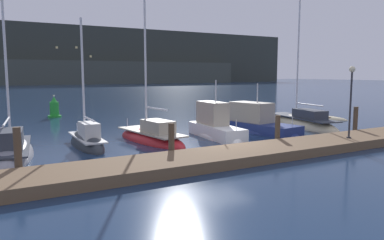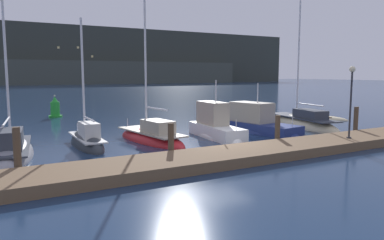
{
  "view_description": "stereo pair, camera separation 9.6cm",
  "coord_description": "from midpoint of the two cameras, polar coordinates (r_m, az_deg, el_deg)",
  "views": [
    {
      "loc": [
        -10.64,
        -15.57,
        3.88
      ],
      "look_at": [
        0.0,
        3.32,
        1.2
      ],
      "focal_mm": 35.0,
      "sensor_mm": 36.0,
      "label": 1
    },
    {
      "loc": [
        -10.55,
        -15.61,
        3.88
      ],
      "look_at": [
        0.0,
        3.32,
        1.2
      ],
      "focal_mm": 35.0,
      "sensor_mm": 36.0,
      "label": 2
    }
  ],
  "objects": [
    {
      "name": "ground_plane",
      "position": [
        19.24,
        4.72,
        -4.61
      ],
      "size": [
        400.0,
        400.0,
        0.0
      ],
      "primitive_type": "plane",
      "color": "#192D4C"
    },
    {
      "name": "motorboat_berth_5",
      "position": [
        25.62,
        9.72,
        -0.97
      ],
      "size": [
        3.21,
        6.8,
        3.77
      ],
      "color": "navy",
      "rests_on": "ground"
    },
    {
      "name": "sailboat_berth_2",
      "position": [
        21.05,
        -15.81,
        -3.5
      ],
      "size": [
        1.43,
        5.29,
        7.65
      ],
      "color": "#2D3338",
      "rests_on": "ground"
    },
    {
      "name": "sailboat_berth_6",
      "position": [
        28.79,
        16.24,
        -0.74
      ],
      "size": [
        3.31,
        8.25,
        11.47
      ],
      "color": "beige",
      "rests_on": "ground"
    },
    {
      "name": "mooring_pile_2",
      "position": [
        20.71,
        12.77,
        -1.58
      ],
      "size": [
        0.28,
        0.28,
        1.67
      ],
      "primitive_type": "cylinder",
      "color": "#4C3D2D",
      "rests_on": "ground"
    },
    {
      "name": "mooring_pile_1",
      "position": [
        17.14,
        -3.32,
        -3.22
      ],
      "size": [
        0.28,
        0.28,
        1.66
      ],
      "primitive_type": "cylinder",
      "color": "#4C3D2D",
      "rests_on": "ground"
    },
    {
      "name": "dock",
      "position": [
        17.55,
        8.56,
        -5.05
      ],
      "size": [
        25.51,
        2.8,
        0.45
      ],
      "primitive_type": "cube",
      "color": "brown",
      "rests_on": "ground"
    },
    {
      "name": "channel_buoy",
      "position": [
        35.84,
        -20.31,
        1.61
      ],
      "size": [
        1.18,
        1.18,
        2.0
      ],
      "color": "green",
      "rests_on": "ground"
    },
    {
      "name": "mooring_pile_0",
      "position": [
        15.47,
        -25.17,
        -4.52
      ],
      "size": [
        0.28,
        0.28,
        1.92
      ],
      "primitive_type": "cylinder",
      "color": "#4C3D2D",
      "rests_on": "ground"
    },
    {
      "name": "dock_lamppost",
      "position": [
        21.56,
        22.98,
        4.22
      ],
      "size": [
        0.32,
        0.32,
        3.83
      ],
      "color": "#2D2D33",
      "rests_on": "dock"
    },
    {
      "name": "sailboat_berth_3",
      "position": [
        21.81,
        -6.31,
        -2.86
      ],
      "size": [
        2.72,
        6.58,
        9.93
      ],
      "color": "red",
      "rests_on": "ground"
    },
    {
      "name": "motorboat_berth_4",
      "position": [
        23.01,
        3.49,
        -1.75
      ],
      "size": [
        2.02,
        5.53,
        4.17
      ],
      "color": "white",
      "rests_on": "ground"
    },
    {
      "name": "sailboat_berth_1",
      "position": [
        19.81,
        -26.09,
        -4.58
      ],
      "size": [
        2.9,
        7.15,
        9.72
      ],
      "color": "gray",
      "rests_on": "ground"
    },
    {
      "name": "rowboat_adrift",
      "position": [
        34.1,
        19.98,
        0.1
      ],
      "size": [
        2.23,
        3.43,
        0.56
      ],
      "color": "beige",
      "rests_on": "ground"
    },
    {
      "name": "mooring_pile_3",
      "position": [
        25.41,
        23.53,
        -0.21
      ],
      "size": [
        0.28,
        0.28,
        1.85
      ],
      "primitive_type": "cylinder",
      "color": "#4C3D2D",
      "rests_on": "ground"
    },
    {
      "name": "hillside_backdrop",
      "position": [
        151.75,
        -24.97,
        8.77
      ],
      "size": [
        240.0,
        23.0,
        21.95
      ],
      "color": "#333833",
      "rests_on": "ground"
    }
  ]
}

